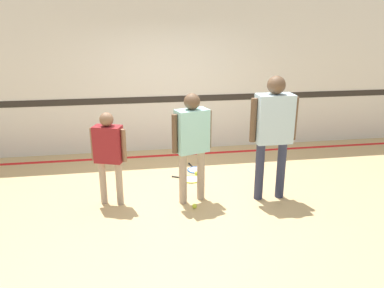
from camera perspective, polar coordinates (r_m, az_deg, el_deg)
The scene contains 10 objects.
ground_plane at distance 5.57m, azimuth -0.81°, elevation -8.05°, with size 16.00×16.00×0.00m, color tan.
wall_back at distance 7.26m, azimuth -3.52°, elevation 11.32°, with size 16.00×0.07×3.20m.
floor_stripe at distance 7.24m, azimuth -2.95°, elevation -1.68°, with size 14.40×0.10×0.01m.
person_instructor at distance 5.11m, azimuth -0.00°, elevation 1.14°, with size 0.57×0.36×1.56m.
person_student_left at distance 5.19m, azimuth -12.59°, elevation -0.73°, with size 0.48×0.31×1.33m.
person_student_right at distance 5.28m, azimuth 12.31°, elevation 2.82°, with size 0.68×0.28×1.78m.
racket_spare_on_floor at distance 6.14m, azimuth -0.20°, elevation -5.35°, with size 0.53×0.43×0.03m.
racket_second_spare at distance 6.51m, azimuth 0.51°, elevation -3.92°, with size 0.35×0.51×0.03m.
tennis_ball_near_instructor at distance 5.24m, azimuth 0.39°, elevation -9.44°, with size 0.07×0.07×0.07m, color #CCE038.
tennis_ball_by_spare_racket at distance 6.31m, azimuth 0.67°, elevation -4.46°, with size 0.07×0.07×0.07m, color #CCE038.
Camera 1 is at (-0.73, -4.94, 2.47)m, focal length 35.00 mm.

